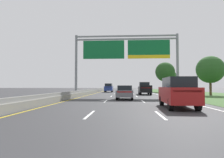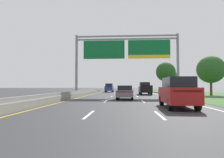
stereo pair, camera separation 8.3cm
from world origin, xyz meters
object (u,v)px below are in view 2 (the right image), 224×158
Objects in this scene: car_red_right_lane_suv at (177,92)px; roadside_tree_mid at (211,70)px; roadside_tree_far at (166,72)px; pickup_truck_black at (145,88)px; overhead_sign_gantry at (126,52)px; car_grey_centre_lane_sedan at (125,92)px; car_blue_left_lane_suv at (109,88)px; roadside_tree_distant at (171,76)px.

car_red_right_lane_suv is 0.75× the size of roadside_tree_mid.
pickup_truck_black is at bearing -114.18° from roadside_tree_far.
overhead_sign_gantry reaches higher than car_grey_centre_lane_sedan.
pickup_truck_black is 17.00m from roadside_tree_far.
car_grey_centre_lane_sedan is 0.59× the size of roadside_tree_far.
car_blue_left_lane_suv is at bearing 30.52° from pickup_truck_black.
car_blue_left_lane_suv is 14.80m from roadside_tree_far.
overhead_sign_gantry is 38.46m from roadside_tree_distant.
overhead_sign_gantry is 23.76m from roadside_tree_far.
pickup_truck_black is 31.44m from roadside_tree_distant.
car_blue_left_lane_suv is 0.75× the size of roadside_tree_mid.
roadside_tree_distant is (1.19, 31.76, 0.47)m from roadside_tree_mid.
car_grey_centre_lane_sedan is 0.71× the size of roadside_tree_mid.
roadside_tree_mid is 0.84× the size of roadside_tree_far.
pickup_truck_black is 14.90m from car_blue_left_lane_suv.
car_grey_centre_lane_sedan is at bearing 24.91° from car_red_right_lane_suv.
overhead_sign_gantry is 8.98m from pickup_truck_black.
overhead_sign_gantry reaches higher than roadside_tree_mid.
roadside_tree_far is at bearing -81.03° from car_blue_left_lane_suv.
car_red_right_lane_suv is 1.07× the size of car_grey_centre_lane_sedan.
car_blue_left_lane_suv is (-7.40, 33.65, 0.00)m from car_red_right_lane_suv.
roadside_tree_mid is (10.14, -2.65, 3.05)m from pickup_truck_black.
roadside_tree_distant is (14.66, 35.51, -1.83)m from overhead_sign_gantry.
car_grey_centre_lane_sedan is at bearing -92.05° from overhead_sign_gantry.
car_red_right_lane_suv reaches higher than car_grey_centre_lane_sedan.
roadside_tree_far is at bearing -23.17° from pickup_truck_black.
roadside_tree_far is 1.12× the size of roadside_tree_distant.
car_red_right_lane_suv is at bearing -100.63° from roadside_tree_far.
pickup_truck_black is at bearing 165.36° from roadside_tree_mid.
car_red_right_lane_suv is at bearing -167.10° from car_blue_left_lane_suv.
car_red_right_lane_suv is 9.13m from car_grey_centre_lane_sedan.
car_red_right_lane_suv is at bearing -155.14° from car_grey_centre_lane_sedan.
roadside_tree_mid is (10.09, 18.03, 3.03)m from car_red_right_lane_suv.
pickup_truck_black is at bearing -111.28° from roadside_tree_distant.
roadside_tree_mid is at bearing -53.18° from car_grey_centre_lane_sedan.
roadside_tree_distant is at bearing -11.07° from car_red_right_lane_suv.
car_grey_centre_lane_sedan is (-3.60, 8.38, -0.28)m from car_red_right_lane_suv.
roadside_tree_far is (14.11, 2.10, 3.96)m from car_blue_left_lane_suv.
roadside_tree_distant reaches higher than car_blue_left_lane_suv.
pickup_truck_black is (3.33, 6.40, -5.35)m from overhead_sign_gantry.
car_blue_left_lane_suv is at bearing -171.53° from roadside_tree_far.
car_grey_centre_lane_sedan is 0.94× the size of car_blue_left_lane_suv.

